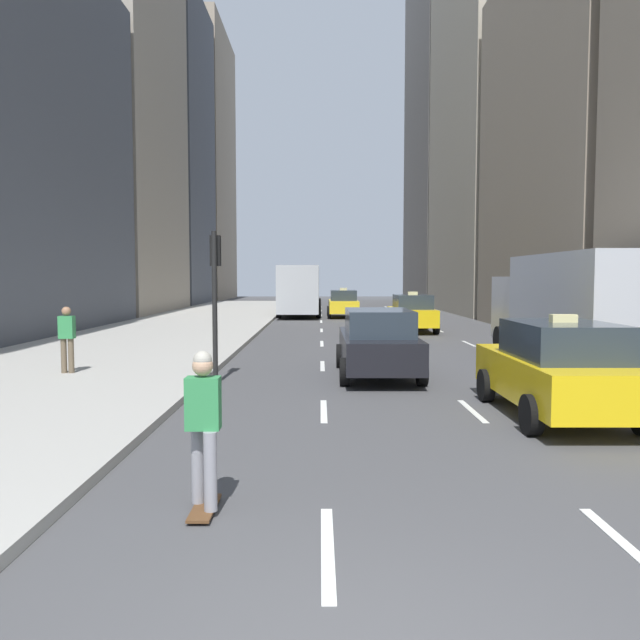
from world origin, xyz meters
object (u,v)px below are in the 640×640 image
at_px(box_truck, 573,306).
at_px(taxi_second, 344,304).
at_px(skateboarder, 204,424).
at_px(taxi_third, 413,313).
at_px(sedan_black_near, 379,342).
at_px(pedestrian_mid_block, 68,336).
at_px(traffic_light_pole, 216,282).
at_px(taxi_lead, 559,369).
at_px(city_bus, 301,288).

bearing_deg(box_truck, taxi_second, 104.30).
bearing_deg(box_truck, skateboarder, -127.36).
distance_m(taxi_third, sedan_black_near, 13.42).
distance_m(skateboarder, pedestrian_mid_block, 10.16).
bearing_deg(pedestrian_mid_block, traffic_light_pole, -9.21).
height_order(sedan_black_near, box_truck, box_truck).
bearing_deg(traffic_light_pole, pedestrian_mid_block, 170.79).
bearing_deg(sedan_black_near, pedestrian_mid_block, -176.94).
bearing_deg(taxi_lead, taxi_third, 90.00).
relative_size(taxi_lead, skateboarder, 2.52).
distance_m(taxi_second, city_bus, 4.05).
xyz_separation_m(taxi_lead, skateboarder, (-5.51, -4.57, 0.08)).
bearing_deg(pedestrian_mid_block, skateboarder, -60.33).
distance_m(sedan_black_near, box_truck, 5.90).
bearing_deg(taxi_third, sedan_black_near, -102.04).
xyz_separation_m(sedan_black_near, city_bus, (-2.81, 26.38, 0.91)).
bearing_deg(taxi_third, taxi_lead, -90.00).
distance_m(taxi_third, skateboarder, 23.04).
distance_m(box_truck, skateboarder, 13.71).
xyz_separation_m(taxi_lead, taxi_second, (-2.80, 28.28, 0.00)).
xyz_separation_m(taxi_second, city_bus, (-2.81, 2.77, 0.91)).
distance_m(taxi_lead, box_truck, 6.96).
xyz_separation_m(city_bus, traffic_light_pole, (-1.14, -27.41, 0.62)).
xyz_separation_m(taxi_lead, city_bus, (-5.61, 31.06, 0.91)).
bearing_deg(skateboarder, traffic_light_pole, 98.58).
bearing_deg(pedestrian_mid_block, city_bus, 79.58).
xyz_separation_m(taxi_second, pedestrian_mid_block, (-7.74, -24.02, 0.19)).
height_order(taxi_lead, sedan_black_near, taxi_lead).
distance_m(pedestrian_mid_block, traffic_light_pole, 4.07).
bearing_deg(sedan_black_near, city_bus, 96.08).
bearing_deg(taxi_third, pedestrian_mid_block, -127.90).
bearing_deg(sedan_black_near, box_truck, 16.36).
distance_m(taxi_lead, taxi_third, 17.80).
height_order(taxi_lead, box_truck, box_truck).
distance_m(box_truck, pedestrian_mid_block, 13.51).
xyz_separation_m(taxi_third, sedan_black_near, (-2.80, -13.13, -0.01)).
relative_size(taxi_second, city_bus, 0.38).
height_order(taxi_third, box_truck, box_truck).
distance_m(sedan_black_near, traffic_light_pole, 4.36).
xyz_separation_m(taxi_second, sedan_black_near, (0.00, -23.61, -0.01)).
height_order(box_truck, skateboarder, box_truck).
xyz_separation_m(box_truck, pedestrian_mid_block, (-13.34, -2.06, -0.64)).
distance_m(taxi_lead, pedestrian_mid_block, 11.37).
xyz_separation_m(taxi_third, box_truck, (2.80, -11.48, 0.83)).
distance_m(sedan_black_near, pedestrian_mid_block, 7.75).
relative_size(sedan_black_near, pedestrian_mid_block, 2.92).
bearing_deg(box_truck, taxi_lead, -113.90).
bearing_deg(traffic_light_pole, city_bus, 87.62).
height_order(taxi_third, pedestrian_mid_block, taxi_third).
bearing_deg(taxi_lead, traffic_light_pole, 151.62).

